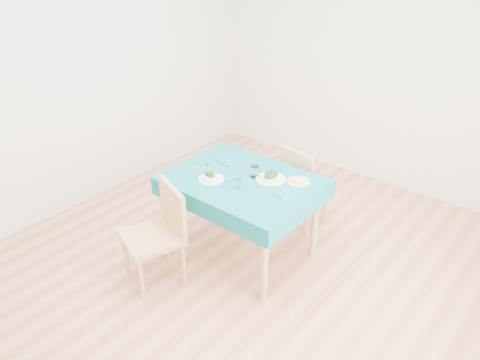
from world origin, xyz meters
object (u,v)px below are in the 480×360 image
Objects in this scene: bowl_near at (211,176)px; side_plate at (298,182)px; table at (243,216)px; bowl_far at (271,176)px; chair_near at (150,224)px; chair_far at (306,183)px.

side_plate is (0.60, 0.44, -0.03)m from bowl_near.
side_plate is (0.40, 0.26, 0.38)m from table.
table is 4.90× the size of bowl_far.
table is 1.13× the size of chair_near.
table is at bearing 41.79° from bowl_near.
side_plate is at bearing 119.97° from chair_far.
table is 0.85m from chair_near.
bowl_near is (-0.39, -0.93, 0.33)m from chair_far.
chair_far is (0.18, 0.75, 0.08)m from table.
chair_far is at bearing 67.53° from bowl_near.
bowl_far is at bearing 80.02° from chair_near.
table is at bearing -143.18° from bowl_far.
bowl_far is (0.01, -0.61, 0.33)m from chair_far.
chair_near is (-0.33, -0.77, 0.18)m from table.
table is 5.79× the size of bowl_near.
chair_far is 0.62m from side_plate.
chair_far is 1.06m from bowl_near.
chair_near is at bearing 78.16° from chair_far.
bowl_far reaches higher than bowl_near.
bowl_far is 1.29× the size of side_plate.
bowl_near reaches higher than side_plate.
chair_far is 4.65× the size of side_plate.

